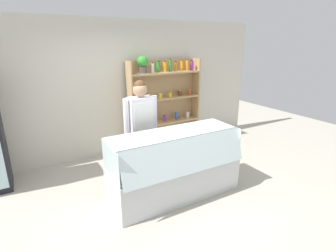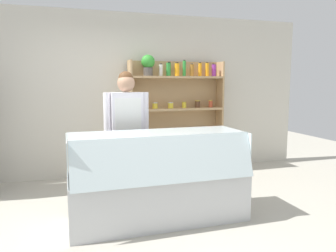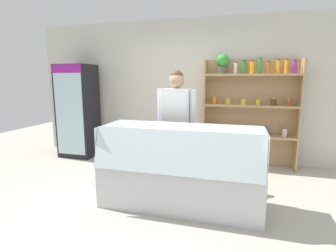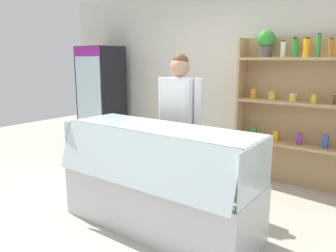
# 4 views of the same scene
# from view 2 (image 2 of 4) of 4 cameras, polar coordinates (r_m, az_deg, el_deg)

# --- Properties ---
(ground_plane) EXTENTS (12.00, 12.00, 0.00)m
(ground_plane) POSITION_cam_2_polar(r_m,az_deg,el_deg) (3.94, -3.77, -15.73)
(ground_plane) COLOR #B7B2A3
(back_wall) EXTENTS (6.80, 0.10, 2.70)m
(back_wall) POSITION_cam_2_polar(r_m,az_deg,el_deg) (5.59, -8.80, 5.38)
(back_wall) COLOR beige
(back_wall) RESTS_ON ground
(shelving_unit) EXTENTS (1.63, 0.29, 2.00)m
(shelving_unit) POSITION_cam_2_polar(r_m,az_deg,el_deg) (5.59, 1.07, 3.05)
(shelving_unit) COLOR tan
(shelving_unit) RESTS_ON ground
(deli_display_case) EXTENTS (1.97, 0.78, 1.01)m
(deli_display_case) POSITION_cam_2_polar(r_m,az_deg,el_deg) (3.79, -1.76, -11.60)
(deli_display_case) COLOR silver
(deli_display_case) RESTS_ON ground
(shop_clerk) EXTENTS (0.58, 0.25, 1.70)m
(shop_clerk) POSITION_cam_2_polar(r_m,az_deg,el_deg) (4.23, -7.20, 0.04)
(shop_clerk) COLOR #2D2D38
(shop_clerk) RESTS_ON ground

